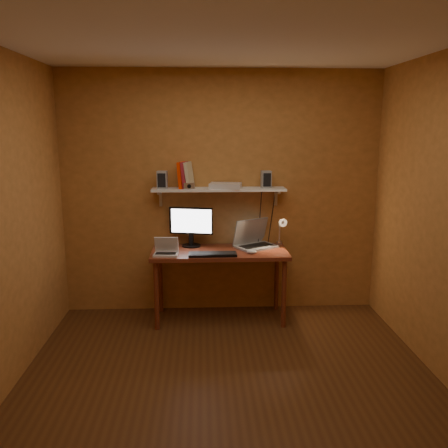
{
  "coord_description": "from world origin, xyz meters",
  "views": [
    {
      "loc": [
        -0.2,
        -3.46,
        2.01
      ],
      "look_at": [
        0.01,
        1.18,
        1.05
      ],
      "focal_mm": 38.0,
      "sensor_mm": 36.0,
      "label": 1
    }
  ],
  "objects_px": {
    "keyboard": "(213,254)",
    "desk": "(220,258)",
    "desk_lamp": "(281,228)",
    "speaker_right": "(266,179)",
    "netbook": "(166,250)",
    "mouse": "(252,252)",
    "wall_shelf": "(219,190)",
    "router": "(225,186)",
    "laptop": "(254,239)",
    "shelf_camera": "(189,186)",
    "monitor": "(191,225)",
    "speaker_left": "(162,180)"
  },
  "relations": [
    {
      "from": "mouse",
      "to": "shelf_camera",
      "type": "bearing_deg",
      "value": 176.59
    },
    {
      "from": "speaker_left",
      "to": "shelf_camera",
      "type": "xyz_separation_m",
      "value": [
        0.28,
        -0.06,
        -0.06
      ]
    },
    {
      "from": "monitor",
      "to": "shelf_camera",
      "type": "xyz_separation_m",
      "value": [
        -0.01,
        -0.08,
        0.42
      ]
    },
    {
      "from": "desk_lamp",
      "to": "speaker_right",
      "type": "height_order",
      "value": "speaker_right"
    },
    {
      "from": "monitor",
      "to": "desk_lamp",
      "type": "height_order",
      "value": "monitor"
    },
    {
      "from": "wall_shelf",
      "to": "speaker_right",
      "type": "height_order",
      "value": "speaker_right"
    },
    {
      "from": "netbook",
      "to": "mouse",
      "type": "bearing_deg",
      "value": 4.13
    },
    {
      "from": "speaker_left",
      "to": "shelf_camera",
      "type": "distance_m",
      "value": 0.29
    },
    {
      "from": "monitor",
      "to": "netbook",
      "type": "xyz_separation_m",
      "value": [
        -0.24,
        -0.33,
        -0.19
      ]
    },
    {
      "from": "wall_shelf",
      "to": "mouse",
      "type": "distance_m",
      "value": 0.75
    },
    {
      "from": "netbook",
      "to": "speaker_left",
      "type": "height_order",
      "value": "speaker_left"
    },
    {
      "from": "router",
      "to": "keyboard",
      "type": "bearing_deg",
      "value": -111.29
    },
    {
      "from": "mouse",
      "to": "desk_lamp",
      "type": "height_order",
      "value": "desk_lamp"
    },
    {
      "from": "netbook",
      "to": "shelf_camera",
      "type": "bearing_deg",
      "value": 51.69
    },
    {
      "from": "keyboard",
      "to": "router",
      "type": "distance_m",
      "value": 0.75
    },
    {
      "from": "monitor",
      "to": "wall_shelf",
      "type": "bearing_deg",
      "value": 11.61
    },
    {
      "from": "laptop",
      "to": "router",
      "type": "height_order",
      "value": "router"
    },
    {
      "from": "laptop",
      "to": "netbook",
      "type": "relative_size",
      "value": 2.0
    },
    {
      "from": "desk",
      "to": "laptop",
      "type": "relative_size",
      "value": 2.81
    },
    {
      "from": "keyboard",
      "to": "desk",
      "type": "bearing_deg",
      "value": 68.27
    },
    {
      "from": "keyboard",
      "to": "speaker_right",
      "type": "relative_size",
      "value": 2.68
    },
    {
      "from": "desk_lamp",
      "to": "desk",
      "type": "bearing_deg",
      "value": -169.19
    },
    {
      "from": "desk_lamp",
      "to": "router",
      "type": "distance_m",
      "value": 0.74
    },
    {
      "from": "wall_shelf",
      "to": "router",
      "type": "relative_size",
      "value": 4.32
    },
    {
      "from": "laptop",
      "to": "desk",
      "type": "bearing_deg",
      "value": 171.85
    },
    {
      "from": "mouse",
      "to": "speaker_right",
      "type": "height_order",
      "value": "speaker_right"
    },
    {
      "from": "keyboard",
      "to": "router",
      "type": "relative_size",
      "value": 1.48
    },
    {
      "from": "speaker_left",
      "to": "laptop",
      "type": "bearing_deg",
      "value": 1.28
    },
    {
      "from": "desk",
      "to": "monitor",
      "type": "relative_size",
      "value": 3.02
    },
    {
      "from": "wall_shelf",
      "to": "monitor",
      "type": "distance_m",
      "value": 0.48
    },
    {
      "from": "wall_shelf",
      "to": "router",
      "type": "bearing_deg",
      "value": -10.24
    },
    {
      "from": "speaker_left",
      "to": "shelf_camera",
      "type": "height_order",
      "value": "speaker_left"
    },
    {
      "from": "speaker_right",
      "to": "monitor",
      "type": "bearing_deg",
      "value": 176.03
    },
    {
      "from": "laptop",
      "to": "keyboard",
      "type": "bearing_deg",
      "value": -172.93
    },
    {
      "from": "mouse",
      "to": "keyboard",
      "type": "bearing_deg",
      "value": -153.6
    },
    {
      "from": "laptop",
      "to": "speaker_right",
      "type": "xyz_separation_m",
      "value": [
        0.13,
        0.05,
        0.64
      ]
    },
    {
      "from": "desk",
      "to": "mouse",
      "type": "distance_m",
      "value": 0.36
    },
    {
      "from": "shelf_camera",
      "to": "router",
      "type": "xyz_separation_m",
      "value": [
        0.38,
        0.07,
        -0.01
      ]
    },
    {
      "from": "keyboard",
      "to": "mouse",
      "type": "relative_size",
      "value": 4.66
    },
    {
      "from": "monitor",
      "to": "speaker_right",
      "type": "relative_size",
      "value": 2.59
    },
    {
      "from": "shelf_camera",
      "to": "router",
      "type": "bearing_deg",
      "value": 9.92
    },
    {
      "from": "speaker_right",
      "to": "shelf_camera",
      "type": "relative_size",
      "value": 1.6
    },
    {
      "from": "laptop",
      "to": "netbook",
      "type": "bearing_deg",
      "value": 167.11
    },
    {
      "from": "desk",
      "to": "keyboard",
      "type": "bearing_deg",
      "value": -111.64
    },
    {
      "from": "desk_lamp",
      "to": "speaker_left",
      "type": "height_order",
      "value": "speaker_left"
    },
    {
      "from": "mouse",
      "to": "desk",
      "type": "bearing_deg",
      "value": 175.27
    },
    {
      "from": "monitor",
      "to": "router",
      "type": "height_order",
      "value": "router"
    },
    {
      "from": "monitor",
      "to": "speaker_left",
      "type": "xyz_separation_m",
      "value": [
        -0.29,
        -0.01,
        0.48
      ]
    },
    {
      "from": "speaker_right",
      "to": "router",
      "type": "bearing_deg",
      "value": 177.9
    },
    {
      "from": "monitor",
      "to": "keyboard",
      "type": "relative_size",
      "value": 0.97
    }
  ]
}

